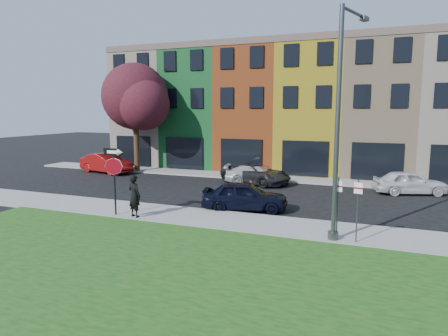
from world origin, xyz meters
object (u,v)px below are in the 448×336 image
at_px(stop_sign, 114,168).
at_px(man, 134,196).
at_px(street_lamp, 340,125).
at_px(sedan_near, 245,196).

height_order(stop_sign, man, stop_sign).
bearing_deg(stop_sign, man, -0.20).
relative_size(man, street_lamp, 0.23).
height_order(man, street_lamp, street_lamp).
xyz_separation_m(sedan_near, street_lamp, (4.81, -3.30, 3.75)).
bearing_deg(sedan_near, man, 116.71).
xyz_separation_m(stop_sign, man, (1.08, 0.02, -1.26)).
distance_m(sedan_near, street_lamp, 6.93).
relative_size(stop_sign, street_lamp, 0.37).
bearing_deg(stop_sign, sedan_near, 32.20).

